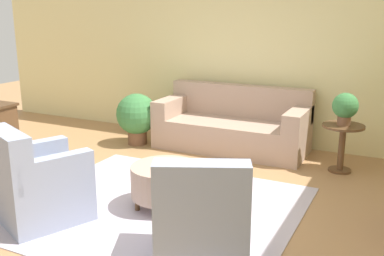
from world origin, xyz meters
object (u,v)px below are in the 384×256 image
(armchair_left, at_px, (37,185))
(side_table, at_px, (342,140))
(couch, at_px, (232,127))
(potted_plant_floor, at_px, (137,116))
(armchair_right, at_px, (202,222))
(potted_plant_on_side_table, at_px, (345,107))
(ottoman_table, at_px, (166,181))

(armchair_left, relative_size, side_table, 1.62)
(couch, bearing_deg, potted_plant_floor, -163.15)
(armchair_right, distance_m, potted_plant_floor, 3.48)
(potted_plant_floor, bearing_deg, potted_plant_on_side_table, 2.18)
(armchair_left, bearing_deg, side_table, 48.63)
(couch, bearing_deg, potted_plant_on_side_table, -10.95)
(side_table, bearing_deg, couch, 169.05)
(armchair_left, height_order, ottoman_table, armchair_left)
(armchair_right, bearing_deg, couch, 106.89)
(ottoman_table, bearing_deg, armchair_right, -45.83)
(armchair_left, distance_m, potted_plant_floor, 2.67)
(side_table, bearing_deg, ottoman_table, -127.41)
(couch, distance_m, potted_plant_on_side_table, 1.69)
(couch, height_order, armchair_left, armchair_left)
(armchair_right, height_order, ottoman_table, armchair_right)
(ottoman_table, bearing_deg, side_table, 52.59)
(couch, height_order, armchair_right, armchair_right)
(side_table, distance_m, potted_plant_on_side_table, 0.42)
(armchair_left, xyz_separation_m, potted_plant_floor, (-0.57, 2.61, 0.07))
(potted_plant_floor, bearing_deg, ottoman_table, -49.88)
(potted_plant_floor, bearing_deg, armchair_right, -48.56)
(side_table, relative_size, potted_plant_on_side_table, 1.52)
(couch, relative_size, side_table, 3.57)
(ottoman_table, relative_size, side_table, 1.17)
(potted_plant_on_side_table, bearing_deg, armchair_left, -131.37)
(armchair_right, distance_m, potted_plant_on_side_table, 2.84)
(ottoman_table, height_order, side_table, side_table)
(armchair_left, xyz_separation_m, potted_plant_on_side_table, (2.40, 2.72, 0.47))
(couch, distance_m, potted_plant_floor, 1.45)
(potted_plant_on_side_table, bearing_deg, side_table, 0.00)
(couch, height_order, side_table, couch)
(couch, xyz_separation_m, potted_plant_on_side_table, (1.58, -0.31, 0.51))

